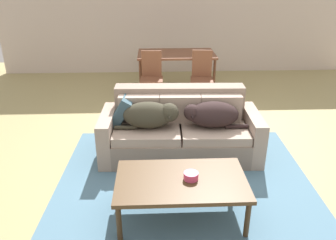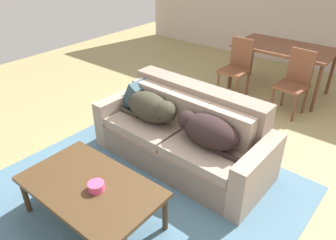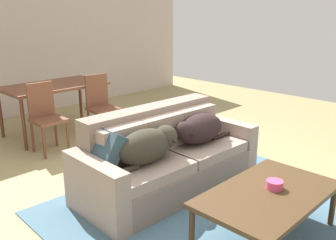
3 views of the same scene
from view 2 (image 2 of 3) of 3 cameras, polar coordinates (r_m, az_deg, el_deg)
The scene contains 11 objects.
ground_plane at distance 3.69m, azimuth 5.26°, elevation -8.15°, with size 10.00×10.00×0.00m, color tan.
area_rug at distance 3.30m, azimuth -6.12°, elevation -13.74°, with size 2.90×2.84×0.01m, color slate.
couch at distance 3.59m, azimuth 2.95°, elevation -2.72°, with size 2.04×0.91×0.86m.
dog_on_left_cushion at distance 3.56m, azimuth -2.89°, elevation 2.18°, with size 0.80×0.37×0.34m.
dog_on_right_cushion at distance 3.19m, azimuth 7.18°, elevation -1.86°, with size 0.80×0.37×0.33m.
throw_pillow_by_left_arm at distance 3.93m, azimuth -5.20°, elevation 4.79°, with size 0.13×0.38×0.38m, color #35505C.
coffee_table at distance 2.89m, azimuth -13.81°, elevation -11.87°, with size 1.25×0.74×0.43m.
bowl_on_coffee_table at distance 2.78m, azimuth -12.81°, elevation -11.59°, with size 0.14×0.14×0.07m, color #EA4C7F.
dining_table at distance 5.49m, azimuth 20.19°, elevation 11.64°, with size 1.48×0.88×0.77m.
dining_chair_near_left at distance 5.16m, azimuth 12.32°, elevation 9.53°, with size 0.41×0.41×0.94m.
dining_chair_near_right at distance 4.89m, azimuth 21.89°, elevation 6.68°, with size 0.44×0.44×0.93m.
Camera 2 is at (1.54, -2.46, 2.29)m, focal length 33.85 mm.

